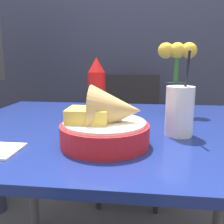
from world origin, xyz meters
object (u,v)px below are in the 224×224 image
Objects in this scene: drink_cup at (179,113)px; ketchup_bottle at (97,91)px; flower_vase at (176,74)px; food_basket at (108,124)px; chair_far_window at (130,124)px.

ketchup_bottle is at bearing 154.55° from drink_cup.
ketchup_bottle is 0.80× the size of flower_vase.
food_basket is at bearing -118.27° from flower_vase.
ketchup_bottle is 0.30m from drink_cup.
drink_cup is at bearing -94.60° from flower_vase.
chair_far_window is at bearing 84.44° from ketchup_bottle.
drink_cup is (0.20, 0.11, 0.01)m from food_basket.
food_basket is 1.03× the size of ketchup_bottle.
drink_cup is 0.86× the size of flower_vase.
flower_vase reaches higher than drink_cup.
ketchup_bottle is (-0.07, 0.24, 0.05)m from food_basket.
ketchup_bottle is at bearing 106.58° from food_basket.
ketchup_bottle is 0.35m from flower_vase.
ketchup_bottle is at bearing -149.03° from flower_vase.
flower_vase reaches higher than chair_far_window.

